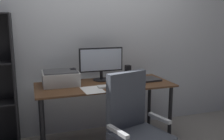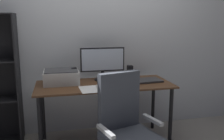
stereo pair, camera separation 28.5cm
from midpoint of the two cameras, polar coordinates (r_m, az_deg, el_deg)
The scene contains 12 objects.
back_wall at distance 3.26m, azimuth -0.97°, elevation 8.52°, with size 6.40×0.10×2.60m, color silver.
desk at distance 2.88m, azimuth 1.07°, elevation -4.93°, with size 1.57×0.65×0.74m.
monitor at distance 2.99m, azimuth 0.52°, elevation 1.95°, with size 0.54×0.20×0.40m.
keyboard at distance 2.72m, azimuth 2.37°, elevation -3.77°, with size 0.29×0.11×0.02m, color silver.
mouse at distance 2.79m, azimuth 6.51°, elevation -3.31°, with size 0.06×0.10×0.03m, color black.
coffee_mug at distance 2.92m, azimuth 3.52°, elevation -1.99°, with size 0.09×0.07×0.09m.
laptop at distance 3.03m, azimuth 10.87°, elevation -2.40°, with size 0.32×0.23×0.02m, color #2D2D30.
speaker_left at distance 2.95m, azimuth -6.01°, elevation -1.12°, with size 0.06×0.07×0.17m, color black.
speaker_right at distance 3.11m, azimuth 6.79°, elevation -0.52°, with size 0.06×0.07×0.17m, color black.
printer at distance 2.89m, azimuth -8.91°, elevation -1.55°, with size 0.40×0.34×0.16m.
paper_sheet at distance 2.63m, azimuth -2.03°, elevation -4.50°, with size 0.21×0.30×0.00m, color white.
office_chair at distance 2.26m, azimuth 7.17°, elevation -14.95°, with size 0.57×0.57×1.01m.
Camera 2 is at (-0.52, -2.73, 1.45)m, focal length 39.52 mm.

